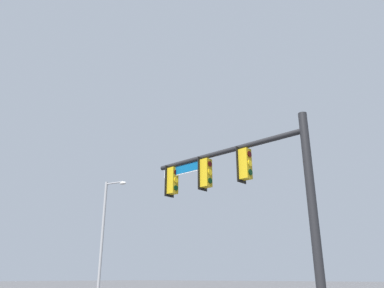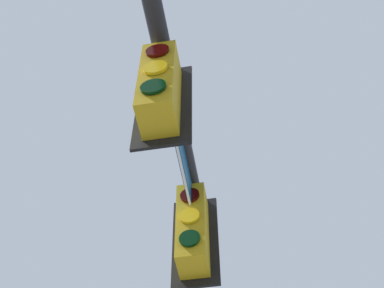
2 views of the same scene
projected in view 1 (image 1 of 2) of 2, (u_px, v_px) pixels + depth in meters
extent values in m
cylinder|color=black|center=(314.00, 220.00, 11.06)|extent=(0.28, 0.28, 6.90)
cylinder|color=black|center=(223.00, 152.00, 14.11)|extent=(6.61, 0.67, 0.19)
cube|color=black|center=(241.00, 165.00, 13.38)|extent=(0.07, 0.52, 1.30)
cube|color=#B79314|center=(245.00, 164.00, 13.26)|extent=(0.38, 0.35, 1.10)
cylinder|color=#B79314|center=(244.00, 148.00, 13.46)|extent=(0.04, 0.04, 0.12)
cylinder|color=#340503|center=(250.00, 154.00, 13.24)|extent=(0.05, 0.22, 0.22)
cylinder|color=yellow|center=(250.00, 163.00, 13.13)|extent=(0.05, 0.22, 0.22)
cylinder|color=black|center=(251.00, 172.00, 13.02)|extent=(0.05, 0.22, 0.22)
cube|color=black|center=(202.00, 174.00, 14.52)|extent=(0.07, 0.52, 1.30)
cube|color=#B79314|center=(206.00, 173.00, 14.40)|extent=(0.38, 0.35, 1.10)
cylinder|color=#B79314|center=(206.00, 158.00, 14.61)|extent=(0.04, 0.04, 0.12)
cylinder|color=#340503|center=(210.00, 164.00, 14.39)|extent=(0.05, 0.22, 0.22)
cylinder|color=yellow|center=(210.00, 172.00, 14.28)|extent=(0.05, 0.22, 0.22)
cylinder|color=black|center=(210.00, 181.00, 14.17)|extent=(0.05, 0.22, 0.22)
cube|color=black|center=(169.00, 182.00, 15.67)|extent=(0.07, 0.52, 1.30)
cube|color=#B79314|center=(173.00, 181.00, 15.55)|extent=(0.38, 0.35, 1.10)
cylinder|color=#B79314|center=(173.00, 167.00, 15.76)|extent=(0.04, 0.04, 0.12)
cylinder|color=#340503|center=(176.00, 172.00, 15.53)|extent=(0.05, 0.22, 0.22)
cylinder|color=yellow|center=(176.00, 180.00, 15.42)|extent=(0.05, 0.22, 0.22)
cylinder|color=black|center=(176.00, 188.00, 15.31)|extent=(0.05, 0.22, 0.22)
cube|color=#0A4C7F|center=(183.00, 169.00, 15.30)|extent=(2.14, 0.20, 0.35)
cube|color=white|center=(183.00, 169.00, 15.30)|extent=(2.19, 0.18, 0.41)
cylinder|color=gray|center=(102.00, 242.00, 24.14)|extent=(0.18, 0.18, 7.98)
cylinder|color=gray|center=(115.00, 183.00, 25.11)|extent=(1.42, 0.33, 0.10)
ellipsoid|color=silver|center=(123.00, 183.00, 24.76)|extent=(0.56, 0.28, 0.20)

